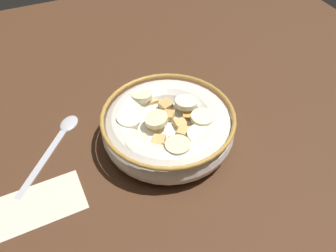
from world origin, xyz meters
TOP-DOWN VIEW (x-y plane):
  - ground_plane at (0.00, 0.00)cm, footprint 106.93×106.93cm
  - cereal_bowl at (-0.02, -0.06)cm, footprint 19.55×19.55cm
  - spoon at (-15.19, 7.17)cm, footprint 11.88×13.94cm
  - folded_napkin at (-19.80, -3.74)cm, footprint 11.38×7.10cm

SIDE VIEW (x-z plane):
  - ground_plane at x=0.00cm, z-range -2.00..0.00cm
  - folded_napkin at x=-19.80cm, z-range 0.00..0.30cm
  - spoon at x=-15.19cm, z-range -0.08..0.72cm
  - cereal_bowl at x=-0.02cm, z-range 0.06..5.86cm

